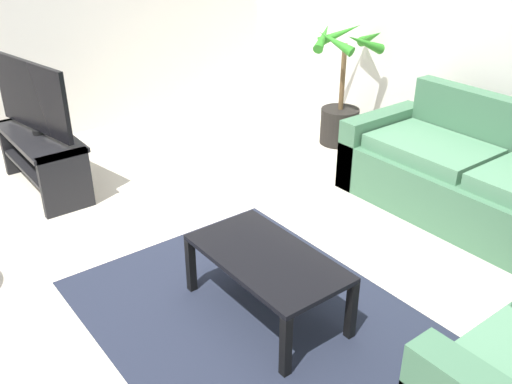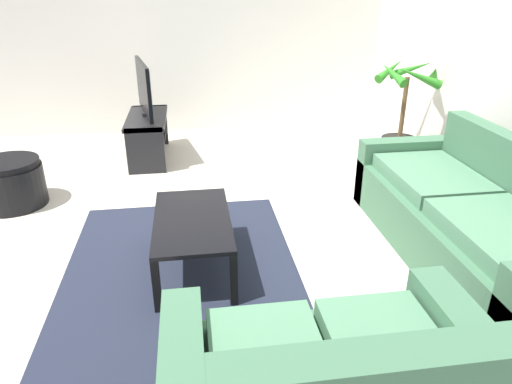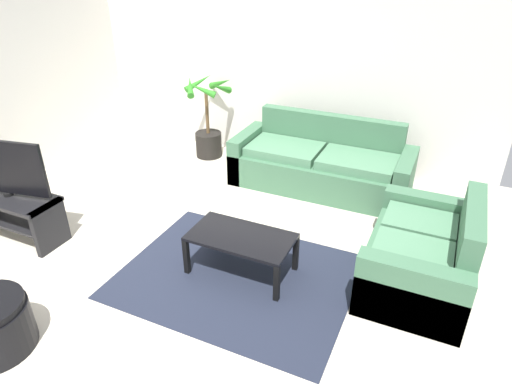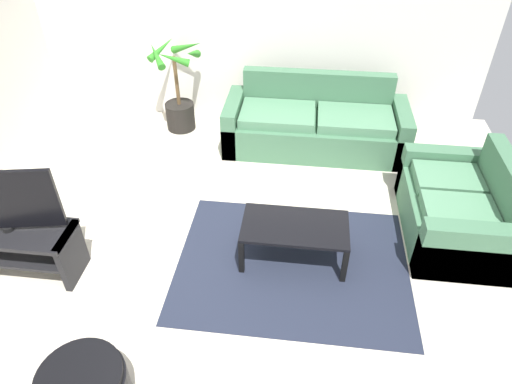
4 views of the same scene
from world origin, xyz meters
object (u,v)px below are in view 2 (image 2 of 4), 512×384
couch_main (470,222)px  tv (144,88)px  tv_stand (148,131)px  ottoman (11,183)px  coffee_table (192,225)px  potted_palm (401,131)px

couch_main → tv: size_ratio=2.23×
tv_stand → ottoman: tv_stand is taller
coffee_table → ottoman: (-1.35, -1.68, -0.14)m
couch_main → tv_stand: (-2.66, -2.54, 0.03)m
coffee_table → potted_palm: 2.89m
tv → tv_stand: bearing=-79.2°
tv_stand → coffee_table: 2.55m
couch_main → coffee_table: couch_main is taller
tv_stand → tv: tv is taller
potted_palm → tv_stand: bearing=-106.0°
coffee_table → ottoman: bearing=-128.7°
couch_main → tv: bearing=-136.4°
tv_stand → ottoman: (1.16, -1.20, -0.11)m
couch_main → ottoman: couch_main is taller
coffee_table → tv_stand: bearing=-169.3°
tv_stand → tv: (-0.00, 0.00, 0.51)m
couch_main → coffee_table: (-0.15, -2.06, 0.06)m
couch_main → potted_palm: bearing=171.7°
tv → coffee_table: (2.51, 0.47, -0.48)m
tv → couch_main: bearing=43.6°
couch_main → ottoman: 4.03m
coffee_table → ottoman: size_ratio=1.64×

